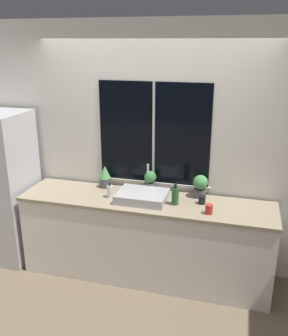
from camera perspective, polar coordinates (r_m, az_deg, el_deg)
ground_plane at (r=4.12m, az=-0.98°, el=-18.16°), size 14.00×14.00×0.00m
wall_back at (r=4.10m, az=1.59°, el=2.88°), size 8.00×0.09×2.70m
wall_left at (r=5.78m, az=-19.13°, el=6.55°), size 0.06×7.00×2.70m
counter at (r=4.11m, az=0.20°, el=-10.65°), size 2.67×0.63×0.90m
refrigerator at (r=4.62m, az=-20.70°, el=-2.77°), size 0.64×0.65×1.74m
sink at (r=3.88m, az=-0.26°, el=-4.30°), size 0.51×0.44×0.32m
potted_plant_left at (r=4.22m, az=-5.95°, el=-1.28°), size 0.13×0.13×0.25m
potted_plant_center at (r=4.07m, az=0.96°, el=-2.04°), size 0.13×0.13×0.24m
potted_plant_right at (r=3.98m, az=8.59°, el=-2.60°), size 0.16×0.16×0.24m
soap_bottle at (r=3.96m, az=-5.21°, el=-3.51°), size 0.06×0.06×0.17m
bottle_tall at (r=3.78m, az=4.77°, el=-4.25°), size 0.07×0.07×0.22m
mug_black at (r=3.85m, az=8.83°, el=-4.78°), size 0.07×0.07×0.09m
mug_red at (r=3.64m, az=9.88°, el=-6.19°), size 0.07×0.07×0.10m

